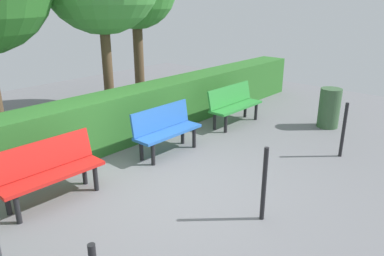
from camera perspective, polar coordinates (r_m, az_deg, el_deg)
ground_plane at (r=5.64m, az=-4.36°, el=-9.22°), size 16.00×16.00×0.00m
bench_green at (r=8.29m, az=6.49°, el=3.83°), size 1.47×0.47×0.86m
bench_blue at (r=6.69m, az=-4.10°, el=-0.00°), size 1.36×0.46×0.86m
bench_red at (r=5.47m, az=-21.27°, el=-5.94°), size 1.45×0.48×0.86m
hedge_row at (r=7.40m, az=-10.02°, el=1.89°), size 11.34×0.71×1.00m
railing_post_near at (r=7.03m, az=22.40°, el=-0.30°), size 0.06×0.06×1.00m
railing_post_mid at (r=4.76m, az=11.09°, el=-8.54°), size 0.06×0.06×1.00m
trash_bin at (r=8.59m, az=20.47°, el=2.93°), size 0.45×0.45×0.87m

